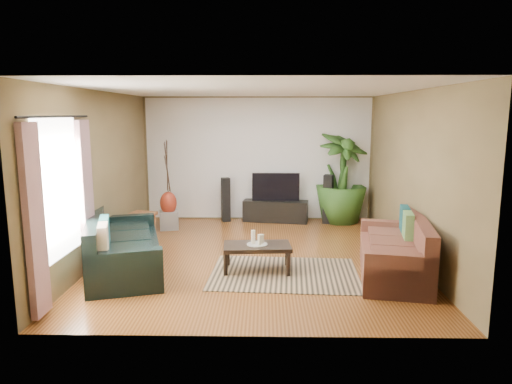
{
  "coord_description": "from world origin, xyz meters",
  "views": [
    {
      "loc": [
        0.14,
        -7.26,
        2.34
      ],
      "look_at": [
        0.0,
        0.2,
        1.05
      ],
      "focal_mm": 32.0,
      "sensor_mm": 36.0,
      "label": 1
    }
  ],
  "objects_px": {
    "sofa_right": "(394,247)",
    "tv_stand": "(276,211)",
    "speaker_left": "(226,200)",
    "speaker_right": "(328,199)",
    "side_table": "(142,226)",
    "potted_plant": "(341,177)",
    "pedestal": "(169,220)",
    "sofa_left": "(125,242)",
    "coffee_table": "(257,258)",
    "vase": "(168,203)",
    "television": "(276,187)"
  },
  "relations": [
    {
      "from": "sofa_left",
      "to": "side_table",
      "type": "bearing_deg",
      "value": -9.71
    },
    {
      "from": "coffee_table",
      "to": "pedestal",
      "type": "height_order",
      "value": "coffee_table"
    },
    {
      "from": "coffee_table",
      "to": "speaker_left",
      "type": "xyz_separation_m",
      "value": [
        -0.74,
        3.2,
        0.28
      ]
    },
    {
      "from": "vase",
      "to": "sofa_right",
      "type": "bearing_deg",
      "value": -34.53
    },
    {
      "from": "tv_stand",
      "to": "speaker_left",
      "type": "distance_m",
      "value": 1.12
    },
    {
      "from": "sofa_left",
      "to": "speaker_right",
      "type": "xyz_separation_m",
      "value": [
        3.48,
        3.0,
        0.1
      ]
    },
    {
      "from": "sofa_left",
      "to": "vase",
      "type": "xyz_separation_m",
      "value": [
        0.16,
        2.44,
        0.11
      ]
    },
    {
      "from": "sofa_right",
      "to": "vase",
      "type": "height_order",
      "value": "sofa_right"
    },
    {
      "from": "speaker_right",
      "to": "side_table",
      "type": "xyz_separation_m",
      "value": [
        -3.69,
        -1.26,
        -0.28
      ]
    },
    {
      "from": "speaker_left",
      "to": "pedestal",
      "type": "height_order",
      "value": "speaker_left"
    },
    {
      "from": "sofa_left",
      "to": "speaker_left",
      "type": "xyz_separation_m",
      "value": [
        1.27,
        3.13,
        0.05
      ]
    },
    {
      "from": "tv_stand",
      "to": "side_table",
      "type": "xyz_separation_m",
      "value": [
        -2.57,
        -1.4,
        0.01
      ]
    },
    {
      "from": "speaker_right",
      "to": "sofa_right",
      "type": "bearing_deg",
      "value": -62.8
    },
    {
      "from": "sofa_right",
      "to": "side_table",
      "type": "relative_size",
      "value": 4.13
    },
    {
      "from": "sofa_left",
      "to": "speaker_right",
      "type": "distance_m",
      "value": 4.59
    },
    {
      "from": "sofa_right",
      "to": "tv_stand",
      "type": "bearing_deg",
      "value": -143.25
    },
    {
      "from": "speaker_right",
      "to": "speaker_left",
      "type": "bearing_deg",
      "value": -165.62
    },
    {
      "from": "sofa_left",
      "to": "tv_stand",
      "type": "height_order",
      "value": "sofa_left"
    },
    {
      "from": "coffee_table",
      "to": "side_table",
      "type": "xyz_separation_m",
      "value": [
        -2.22,
        1.8,
        0.04
      ]
    },
    {
      "from": "sofa_left",
      "to": "potted_plant",
      "type": "relative_size",
      "value": 1.18
    },
    {
      "from": "side_table",
      "to": "coffee_table",
      "type": "bearing_deg",
      "value": -39.09
    },
    {
      "from": "sofa_left",
      "to": "vase",
      "type": "height_order",
      "value": "sofa_left"
    },
    {
      "from": "tv_stand",
      "to": "side_table",
      "type": "relative_size",
      "value": 2.9
    },
    {
      "from": "coffee_table",
      "to": "tv_stand",
      "type": "bearing_deg",
      "value": 79.83
    },
    {
      "from": "coffee_table",
      "to": "speaker_left",
      "type": "distance_m",
      "value": 3.29
    },
    {
      "from": "sofa_left",
      "to": "speaker_left",
      "type": "relative_size",
      "value": 2.4
    },
    {
      "from": "speaker_right",
      "to": "tv_stand",
      "type": "bearing_deg",
      "value": -169.09
    },
    {
      "from": "vase",
      "to": "side_table",
      "type": "height_order",
      "value": "vase"
    },
    {
      "from": "sofa_right",
      "to": "speaker_left",
      "type": "bearing_deg",
      "value": -130.13
    },
    {
      "from": "tv_stand",
      "to": "television",
      "type": "relative_size",
      "value": 1.36
    },
    {
      "from": "speaker_left",
      "to": "speaker_right",
      "type": "distance_m",
      "value": 2.21
    },
    {
      "from": "television",
      "to": "potted_plant",
      "type": "relative_size",
      "value": 0.52
    },
    {
      "from": "potted_plant",
      "to": "pedestal",
      "type": "relative_size",
      "value": 5.31
    },
    {
      "from": "television",
      "to": "pedestal",
      "type": "bearing_deg",
      "value": -162.53
    },
    {
      "from": "speaker_right",
      "to": "vase",
      "type": "relative_size",
      "value": 2.22
    },
    {
      "from": "speaker_left",
      "to": "pedestal",
      "type": "relative_size",
      "value": 2.6
    },
    {
      "from": "television",
      "to": "speaker_right",
      "type": "bearing_deg",
      "value": -7.07
    },
    {
      "from": "sofa_left",
      "to": "tv_stand",
      "type": "distance_m",
      "value": 3.93
    },
    {
      "from": "vase",
      "to": "side_table",
      "type": "xyz_separation_m",
      "value": [
        -0.37,
        -0.7,
        -0.3
      ]
    },
    {
      "from": "tv_stand",
      "to": "speaker_right",
      "type": "xyz_separation_m",
      "value": [
        1.12,
        -0.14,
        0.29
      ]
    },
    {
      "from": "tv_stand",
      "to": "pedestal",
      "type": "bearing_deg",
      "value": -152.94
    },
    {
      "from": "vase",
      "to": "speaker_left",
      "type": "bearing_deg",
      "value": 31.9
    },
    {
      "from": "sofa_left",
      "to": "speaker_right",
      "type": "bearing_deg",
      "value": -65.79
    },
    {
      "from": "television",
      "to": "vase",
      "type": "bearing_deg",
      "value": -162.53
    },
    {
      "from": "coffee_table",
      "to": "speaker_right",
      "type": "distance_m",
      "value": 3.41
    },
    {
      "from": "potted_plant",
      "to": "pedestal",
      "type": "bearing_deg",
      "value": -169.13
    },
    {
      "from": "tv_stand",
      "to": "pedestal",
      "type": "xyz_separation_m",
      "value": [
        -2.2,
        -0.69,
        -0.05
      ]
    },
    {
      "from": "coffee_table",
      "to": "side_table",
      "type": "distance_m",
      "value": 2.86
    },
    {
      "from": "speaker_right",
      "to": "potted_plant",
      "type": "relative_size",
      "value": 0.54
    },
    {
      "from": "sofa_right",
      "to": "tv_stand",
      "type": "relative_size",
      "value": 1.42
    }
  ]
}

